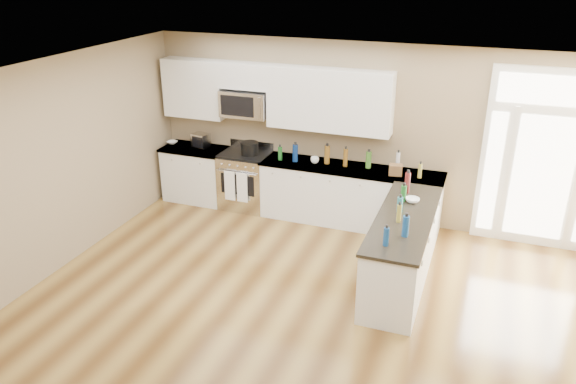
# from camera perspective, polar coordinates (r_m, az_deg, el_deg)

# --- Properties ---
(ground) EXTENTS (8.00, 8.00, 0.00)m
(ground) POSITION_cam_1_polar(r_m,az_deg,el_deg) (6.08, -1.71, -17.91)
(ground) COLOR #543717
(room_shell) EXTENTS (8.00, 8.00, 8.00)m
(room_shell) POSITION_cam_1_polar(r_m,az_deg,el_deg) (5.12, -1.93, -3.34)
(room_shell) COLOR #8C7859
(room_shell) RESTS_ON ground
(back_cabinet_left) EXTENTS (1.10, 0.66, 0.94)m
(back_cabinet_left) POSITION_cam_1_polar(r_m,az_deg,el_deg) (9.84, -9.25, 1.70)
(back_cabinet_left) COLOR silver
(back_cabinet_left) RESTS_ON ground
(back_cabinet_right) EXTENTS (2.85, 0.66, 0.94)m
(back_cabinet_right) POSITION_cam_1_polar(r_m,az_deg,el_deg) (8.89, 6.24, -0.53)
(back_cabinet_right) COLOR silver
(back_cabinet_right) RESTS_ON ground
(peninsula_cabinet) EXTENTS (0.69, 2.32, 0.94)m
(peninsula_cabinet) POSITION_cam_1_polar(r_m,az_deg,el_deg) (7.43, 11.50, -5.93)
(peninsula_cabinet) COLOR silver
(peninsula_cabinet) RESTS_ON ground
(upper_cabinet_left) EXTENTS (1.04, 0.33, 0.95)m
(upper_cabinet_left) POSITION_cam_1_polar(r_m,az_deg,el_deg) (9.53, -9.45, 10.35)
(upper_cabinet_left) COLOR silver
(upper_cabinet_left) RESTS_ON room_shell
(upper_cabinet_right) EXTENTS (1.94, 0.33, 0.95)m
(upper_cabinet_right) POSITION_cam_1_polar(r_m,az_deg,el_deg) (8.64, 4.22, 9.29)
(upper_cabinet_right) COLOR silver
(upper_cabinet_right) RESTS_ON room_shell
(upper_cabinet_short) EXTENTS (0.82, 0.33, 0.40)m
(upper_cabinet_short) POSITION_cam_1_polar(r_m,az_deg,el_deg) (9.05, -4.31, 11.71)
(upper_cabinet_short) COLOR silver
(upper_cabinet_short) RESTS_ON room_shell
(microwave) EXTENTS (0.78, 0.41, 0.42)m
(microwave) POSITION_cam_1_polar(r_m,az_deg,el_deg) (9.12, -4.34, 8.95)
(microwave) COLOR silver
(microwave) RESTS_ON room_shell
(entry_door) EXTENTS (1.70, 0.10, 2.60)m
(entry_door) POSITION_cam_1_polar(r_m,az_deg,el_deg) (8.65, 24.57, 2.91)
(entry_door) COLOR white
(entry_door) RESTS_ON ground
(kitchen_range) EXTENTS (0.79, 0.70, 1.08)m
(kitchen_range) POSITION_cam_1_polar(r_m,az_deg,el_deg) (9.42, -4.32, 1.22)
(kitchen_range) COLOR silver
(kitchen_range) RESTS_ON ground
(stockpot) EXTENTS (0.37, 0.37, 0.22)m
(stockpot) POSITION_cam_1_polar(r_m,az_deg,el_deg) (9.17, -3.93, 4.50)
(stockpot) COLOR black
(stockpot) RESTS_ON kitchen_range
(toaster_oven) EXTENTS (0.31, 0.27, 0.23)m
(toaster_oven) POSITION_cam_1_polar(r_m,az_deg,el_deg) (9.66, -8.85, 5.22)
(toaster_oven) COLOR silver
(toaster_oven) RESTS_ON back_cabinet_left
(cardboard_box) EXTENTS (0.21, 0.17, 0.16)m
(cardboard_box) POSITION_cam_1_polar(r_m,az_deg,el_deg) (8.48, 10.88, 2.23)
(cardboard_box) COLOR brown
(cardboard_box) RESTS_ON back_cabinet_right
(bowl_left) EXTENTS (0.21, 0.21, 0.04)m
(bowl_left) POSITION_cam_1_polar(r_m,az_deg,el_deg) (9.95, -11.69, 4.96)
(bowl_left) COLOR white
(bowl_left) RESTS_ON back_cabinet_left
(bowl_peninsula) EXTENTS (0.24, 0.24, 0.06)m
(bowl_peninsula) POSITION_cam_1_polar(r_m,az_deg,el_deg) (7.61, 12.53, -0.81)
(bowl_peninsula) COLOR white
(bowl_peninsula) RESTS_ON peninsula_cabinet
(cup_counter) EXTENTS (0.14, 0.14, 0.10)m
(cup_counter) POSITION_cam_1_polar(r_m,az_deg,el_deg) (8.82, 2.74, 3.26)
(cup_counter) COLOR white
(cup_counter) RESTS_ON back_cabinet_right
(counter_bottles) EXTENTS (2.38, 2.45, 0.31)m
(counter_bottles) POSITION_cam_1_polar(r_m,az_deg,el_deg) (8.05, 7.64, 1.68)
(counter_bottles) COLOR #19591E
(counter_bottles) RESTS_ON back_cabinet_right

